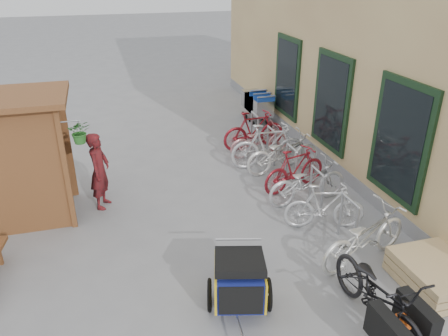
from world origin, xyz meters
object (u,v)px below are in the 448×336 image
object	(u,v)px
bike_1	(325,206)
shopping_carts	(257,103)
bike_3	(295,169)
bike_4	(283,153)
cargo_bike	(380,297)
bike_6	(259,140)
child_trailer	(240,279)
pallet_stack	(436,275)
bike_2	(308,182)
bike_7	(254,130)
bike_5	(269,146)
bike_0	(365,236)
person_kiosk	(100,171)
kiosk	(6,143)

from	to	relation	value
bike_1	shopping_carts	bearing A→B (deg)	7.02
bike_3	bike_4	distance (m)	0.90
cargo_bike	bike_6	size ratio (longest dim) A/B	1.22
child_trailer	cargo_bike	size ratio (longest dim) A/B	0.80
pallet_stack	bike_6	xyz separation A→B (m)	(-0.85, 5.42, 0.21)
cargo_bike	bike_1	world-z (taller)	cargo_bike
child_trailer	bike_2	size ratio (longest dim) A/B	0.89
bike_1	bike_7	size ratio (longest dim) A/B	0.87
child_trailer	bike_4	world-z (taller)	bike_4
bike_3	bike_7	xyz separation A→B (m)	(-0.06, 2.43, 0.03)
bike_1	bike_5	distance (m)	2.77
bike_2	bike_0	bearing A→B (deg)	174.54
bike_1	bike_2	size ratio (longest dim) A/B	0.86
cargo_bike	bike_3	bearing A→B (deg)	79.94
child_trailer	bike_5	size ratio (longest dim) A/B	0.85
bike_0	bike_6	world-z (taller)	bike_0
bike_6	shopping_carts	bearing A→B (deg)	-24.78
bike_4	bike_1	bearing A→B (deg)	169.65
bike_6	bike_7	world-z (taller)	bike_7
pallet_stack	bike_5	distance (m)	4.81
bike_0	bike_6	size ratio (longest dim) A/B	1.16
cargo_bike	bike_0	world-z (taller)	cargo_bike
bike_3	bike_0	bearing A→B (deg)	165.11
bike_4	bike_5	xyz separation A→B (m)	(-0.23, 0.33, 0.07)
person_kiosk	bike_0	xyz separation A→B (m)	(4.03, -3.03, -0.30)
bike_5	person_kiosk	bearing A→B (deg)	106.95
bike_2	bike_4	size ratio (longest dim) A/B	0.95
bike_0	bike_7	bearing A→B (deg)	-15.71
person_kiosk	bike_5	size ratio (longest dim) A/B	0.86
bike_1	cargo_bike	bearing A→B (deg)	-175.81
person_kiosk	bike_7	bearing A→B (deg)	-41.52
shopping_carts	bike_5	world-z (taller)	bike_5
cargo_bike	shopping_carts	bearing A→B (deg)	79.26
cargo_bike	bike_0	size ratio (longest dim) A/B	1.05
pallet_stack	bike_0	xyz separation A→B (m)	(-0.72, 0.86, 0.27)
pallet_stack	bike_7	distance (m)	5.98
kiosk	bike_5	world-z (taller)	kiosk
person_kiosk	bike_1	distance (m)	4.36
bike_2	bike_4	bearing A→B (deg)	-8.82
kiosk	shopping_carts	size ratio (longest dim) A/B	1.60
bike_0	bike_6	xyz separation A→B (m)	(-0.13, 4.57, -0.07)
bike_0	bike_7	size ratio (longest dim) A/B	1.08
child_trailer	kiosk	bearing A→B (deg)	148.34
bike_5	bike_6	size ratio (longest dim) A/B	1.15
cargo_bike	bike_7	bearing A→B (deg)	83.67
bike_1	bike_3	bearing A→B (deg)	11.12
person_kiosk	bike_7	xyz separation A→B (m)	(3.93, 2.03, -0.27)
kiosk	child_trailer	xyz separation A→B (m)	(3.28, -3.49, -1.06)
pallet_stack	bike_7	xyz separation A→B (m)	(-0.82, 5.92, 0.30)
kiosk	child_trailer	distance (m)	4.90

